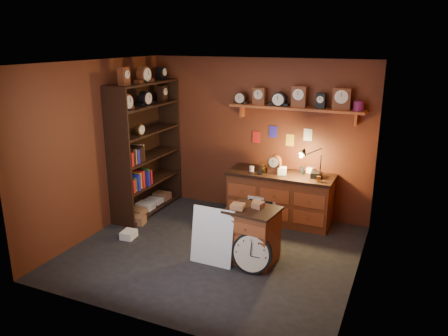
% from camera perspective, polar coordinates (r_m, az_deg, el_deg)
% --- Properties ---
extents(floor, '(4.00, 4.00, 0.00)m').
position_cam_1_polar(floor, '(6.53, -1.35, -10.80)').
color(floor, black).
rests_on(floor, ground).
extents(room_shell, '(4.02, 3.62, 2.71)m').
position_cam_1_polar(room_shell, '(6.01, -0.63, 4.28)').
color(room_shell, '#5D2916').
rests_on(room_shell, ground).
extents(shelving_unit, '(0.47, 1.60, 2.58)m').
position_cam_1_polar(shelving_unit, '(7.74, -10.39, 3.26)').
color(shelving_unit, black).
rests_on(shelving_unit, ground).
extents(workbench, '(1.77, 0.66, 1.36)m').
position_cam_1_polar(workbench, '(7.43, 7.31, -3.45)').
color(workbench, brown).
rests_on(workbench, ground).
extents(low_cabinet, '(0.74, 0.64, 0.87)m').
position_cam_1_polar(low_cabinet, '(6.10, 3.71, -8.46)').
color(low_cabinet, brown).
rests_on(low_cabinet, ground).
extents(big_round_clock, '(0.56, 0.18, 0.56)m').
position_cam_1_polar(big_round_clock, '(5.89, 3.66, -11.07)').
color(big_round_clock, black).
rests_on(big_round_clock, ground).
extents(white_panel, '(0.62, 0.18, 0.81)m').
position_cam_1_polar(white_panel, '(6.23, -1.53, -12.24)').
color(white_panel, silver).
rests_on(white_panel, ground).
extents(mini_fridge, '(0.49, 0.51, 0.49)m').
position_cam_1_polar(mini_fridge, '(7.50, 5.39, -5.05)').
color(mini_fridge, silver).
rests_on(mini_fridge, ground).
extents(floor_box_a, '(0.26, 0.23, 0.14)m').
position_cam_1_polar(floor_box_a, '(7.52, -11.17, -6.68)').
color(floor_box_a, '#9A6543').
rests_on(floor_box_a, ground).
extents(floor_box_b, '(0.22, 0.26, 0.12)m').
position_cam_1_polar(floor_box_b, '(7.06, -12.34, -8.48)').
color(floor_box_b, white).
rests_on(floor_box_b, ground).
extents(floor_box_c, '(0.34, 0.33, 0.20)m').
position_cam_1_polar(floor_box_c, '(7.35, -1.33, -6.70)').
color(floor_box_c, '#9A6543').
rests_on(floor_box_c, ground).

